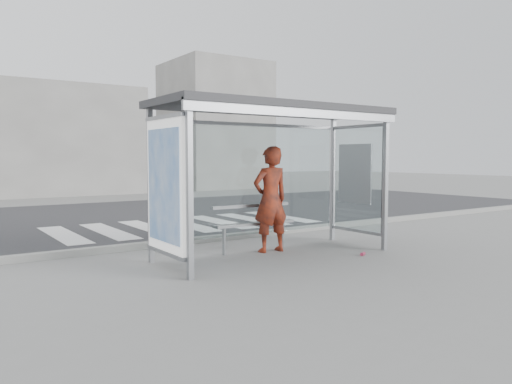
{
  "coord_description": "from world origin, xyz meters",
  "views": [
    {
      "loc": [
        -5.13,
        -6.94,
        1.72
      ],
      "look_at": [
        -0.27,
        0.2,
        1.12
      ],
      "focal_mm": 35.0,
      "sensor_mm": 36.0,
      "label": 1
    }
  ],
  "objects_px": {
    "bench": "(254,223)",
    "soda_can": "(363,254)",
    "person": "(270,199)",
    "bus_shelter": "(256,142)"
  },
  "relations": [
    {
      "from": "bench",
      "to": "soda_can",
      "type": "relative_size",
      "value": 15.0
    },
    {
      "from": "soda_can",
      "to": "person",
      "type": "bearing_deg",
      "value": 132.92
    },
    {
      "from": "person",
      "to": "soda_can",
      "type": "relative_size",
      "value": 17.3
    },
    {
      "from": "bench",
      "to": "person",
      "type": "bearing_deg",
      "value": -47.07
    },
    {
      "from": "person",
      "to": "bench",
      "type": "bearing_deg",
      "value": -44.21
    },
    {
      "from": "person",
      "to": "bus_shelter",
      "type": "bearing_deg",
      "value": 32.37
    },
    {
      "from": "bench",
      "to": "soda_can",
      "type": "xyz_separation_m",
      "value": [
        1.33,
        -1.43,
        -0.48
      ]
    },
    {
      "from": "bench",
      "to": "soda_can",
      "type": "bearing_deg",
      "value": -47.07
    },
    {
      "from": "bus_shelter",
      "to": "person",
      "type": "distance_m",
      "value": 1.19
    },
    {
      "from": "bus_shelter",
      "to": "soda_can",
      "type": "bearing_deg",
      "value": -28.82
    }
  ]
}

